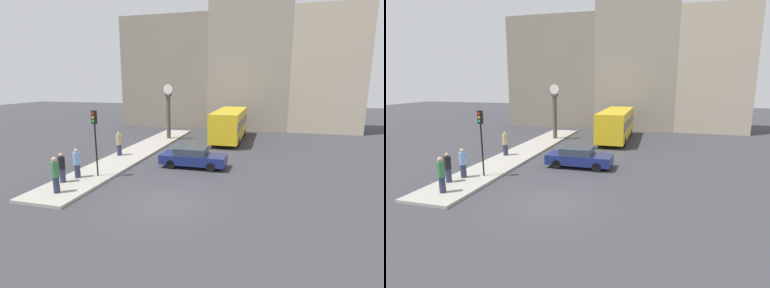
{
  "view_description": "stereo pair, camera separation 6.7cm",
  "coord_description": "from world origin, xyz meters",
  "views": [
    {
      "loc": [
        4.65,
        -12.54,
        5.64
      ],
      "look_at": [
        -0.22,
        5.37,
        1.75
      ],
      "focal_mm": 28.0,
      "sensor_mm": 36.0,
      "label": 1
    },
    {
      "loc": [
        4.71,
        -12.52,
        5.64
      ],
      "look_at": [
        -0.22,
        5.37,
        1.75
      ],
      "focal_mm": 28.0,
      "sensor_mm": 36.0,
      "label": 2
    }
  ],
  "objects": [
    {
      "name": "pedestrian_green_hoodie",
      "position": [
        -5.64,
        -0.58,
        1.08
      ],
      "size": [
        0.36,
        0.36,
        1.85
      ],
      "color": "#2D334C",
      "rests_on": "sidewalk_corner"
    },
    {
      "name": "pedestrian_blue_stripe",
      "position": [
        -6.15,
        1.8,
        1.01
      ],
      "size": [
        0.38,
        0.38,
        1.72
      ],
      "color": "#2D334C",
      "rests_on": "sidewalk_corner"
    },
    {
      "name": "street_clock",
      "position": [
        -5.17,
        14.85,
        2.66
      ],
      "size": [
        1.01,
        0.52,
        5.28
      ],
      "color": "#4C473D",
      "rests_on": "sidewalk_corner"
    },
    {
      "name": "ground_plane",
      "position": [
        0.0,
        0.0,
        0.0
      ],
      "size": [
        120.0,
        120.0,
        0.0
      ],
      "primitive_type": "plane",
      "color": "#38383D"
    },
    {
      "name": "sidewalk_corner",
      "position": [
        -5.73,
        8.93,
        0.08
      ],
      "size": [
        2.86,
        21.86,
        0.15
      ],
      "primitive_type": "cube",
      "color": "#A39E93",
      "rests_on": "ground_plane"
    },
    {
      "name": "bus_distant",
      "position": [
        0.65,
        16.11,
        1.68
      ],
      "size": [
        2.52,
        8.76,
        2.94
      ],
      "color": "gold",
      "rests_on": "ground_plane"
    },
    {
      "name": "sedan_car",
      "position": [
        -0.37,
        6.17,
        0.68
      ],
      "size": [
        4.34,
        1.75,
        1.34
      ],
      "color": "navy",
      "rests_on": "ground_plane"
    },
    {
      "name": "traffic_light_near",
      "position": [
        -5.19,
        2.38,
        2.92
      ],
      "size": [
        0.26,
        0.24,
        3.87
      ],
      "color": "black",
      "rests_on": "sidewalk_corner"
    },
    {
      "name": "pedestrian_tan_coat",
      "position": [
        -6.44,
        7.29,
        1.04
      ],
      "size": [
        0.42,
        0.42,
        1.79
      ],
      "color": "#2D334C",
      "rests_on": "sidewalk_corner"
    },
    {
      "name": "building_row",
      "position": [
        0.18,
        24.78,
        7.42
      ],
      "size": [
        28.01,
        5.0,
        17.11
      ],
      "color": "gray",
      "rests_on": "ground_plane"
    },
    {
      "name": "pedestrian_black_jacket",
      "position": [
        -6.42,
        0.87,
        0.98
      ],
      "size": [
        0.36,
        0.36,
        1.66
      ],
      "color": "#2D334C",
      "rests_on": "sidewalk_corner"
    }
  ]
}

